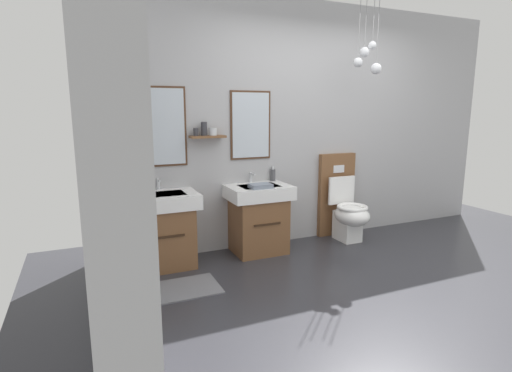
# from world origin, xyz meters

# --- Properties ---
(ground_plane) EXTENTS (6.26, 4.64, 0.10)m
(ground_plane) POSITION_xyz_m (0.00, 0.00, -0.05)
(ground_plane) COLOR #2D2D33
(ground_plane) RESTS_ON ground
(wall_back) EXTENTS (5.06, 0.62, 2.70)m
(wall_back) POSITION_xyz_m (-0.02, 1.66, 1.35)
(wall_back) COLOR #A8A8AA
(wall_back) RESTS_ON ground
(wall_left) EXTENTS (0.12, 3.44, 2.70)m
(wall_left) POSITION_xyz_m (-2.47, 0.00, 1.35)
(wall_left) COLOR #A8A8AA
(wall_left) RESTS_ON ground
(bath_mat) EXTENTS (0.68, 0.44, 0.01)m
(bath_mat) POSITION_xyz_m (-1.84, 0.79, 0.01)
(bath_mat) COLOR slate
(bath_mat) RESTS_ON ground
(vanity_sink_left) EXTENTS (0.66, 0.50, 0.73)m
(vanity_sink_left) POSITION_xyz_m (-1.84, 1.39, 0.39)
(vanity_sink_left) COLOR brown
(vanity_sink_left) RESTS_ON ground
(tap_on_left_sink) EXTENTS (0.03, 0.13, 0.11)m
(tap_on_left_sink) POSITION_xyz_m (-1.84, 1.57, 0.80)
(tap_on_left_sink) COLOR silver
(tap_on_left_sink) RESTS_ON vanity_sink_left
(vanity_sink_right) EXTENTS (0.66, 0.50, 0.73)m
(vanity_sink_right) POSITION_xyz_m (-0.83, 1.39, 0.39)
(vanity_sink_right) COLOR brown
(vanity_sink_right) RESTS_ON ground
(tap_on_right_sink) EXTENTS (0.03, 0.13, 0.11)m
(tap_on_right_sink) POSITION_xyz_m (-0.83, 1.57, 0.80)
(tap_on_right_sink) COLOR silver
(tap_on_right_sink) RESTS_ON vanity_sink_right
(toilet) EXTENTS (0.48, 0.62, 1.00)m
(toilet) POSITION_xyz_m (0.29, 1.40, 0.38)
(toilet) COLOR brown
(toilet) RESTS_ON ground
(toothbrush_cup) EXTENTS (0.07, 0.07, 0.21)m
(toothbrush_cup) POSITION_xyz_m (-2.09, 1.56, 0.78)
(toothbrush_cup) COLOR silver
(toothbrush_cup) RESTS_ON vanity_sink_left
(soap_dispenser) EXTENTS (0.06, 0.06, 0.17)m
(soap_dispenser) POSITION_xyz_m (-0.57, 1.57, 0.80)
(soap_dispenser) COLOR #4C4C51
(soap_dispenser) RESTS_ON vanity_sink_right
(folded_hand_towel) EXTENTS (0.22, 0.16, 0.04)m
(folded_hand_towel) POSITION_xyz_m (-0.87, 1.24, 0.75)
(folded_hand_towel) COLOR gray
(folded_hand_towel) RESTS_ON vanity_sink_right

